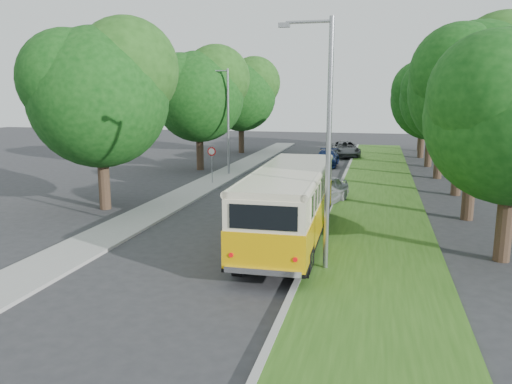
% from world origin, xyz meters
% --- Properties ---
extents(ground, '(120.00, 120.00, 0.00)m').
position_xyz_m(ground, '(0.00, 0.00, 0.00)').
color(ground, '#2B2B2E').
rests_on(ground, ground).
extents(curb, '(0.20, 70.00, 0.15)m').
position_xyz_m(curb, '(3.60, 5.00, 0.07)').
color(curb, gray).
rests_on(curb, ground).
extents(grass_verge, '(4.50, 70.00, 0.13)m').
position_xyz_m(grass_verge, '(5.95, 5.00, 0.07)').
color(grass_verge, '#2B5316').
rests_on(grass_verge, ground).
extents(sidewalk, '(2.20, 70.00, 0.12)m').
position_xyz_m(sidewalk, '(-4.80, 5.00, 0.06)').
color(sidewalk, gray).
rests_on(sidewalk, ground).
extents(treeline, '(24.27, 41.91, 9.46)m').
position_xyz_m(treeline, '(3.15, 17.99, 5.93)').
color(treeline, '#332319').
rests_on(treeline, ground).
extents(lamppost_near, '(1.71, 0.16, 8.00)m').
position_xyz_m(lamppost_near, '(4.21, -2.50, 4.37)').
color(lamppost_near, gray).
rests_on(lamppost_near, ground).
extents(lamppost_far, '(1.71, 0.16, 7.50)m').
position_xyz_m(lamppost_far, '(-4.70, 16.00, 4.12)').
color(lamppost_far, gray).
rests_on(lamppost_far, ground).
extents(warning_sign, '(0.56, 0.10, 2.50)m').
position_xyz_m(warning_sign, '(-4.50, 11.98, 1.71)').
color(warning_sign, gray).
rests_on(warning_sign, ground).
extents(vintage_bus, '(2.80, 10.14, 3.00)m').
position_xyz_m(vintage_bus, '(2.61, 0.27, 1.50)').
color(vintage_bus, '#E2A807').
rests_on(vintage_bus, ground).
extents(car_silver, '(3.02, 4.83, 1.53)m').
position_xyz_m(car_silver, '(3.00, 7.46, 0.77)').
color(car_silver, '#A8A8AC').
rests_on(car_silver, ground).
extents(car_white, '(1.76, 3.96, 1.26)m').
position_xyz_m(car_white, '(1.40, 13.63, 0.63)').
color(car_white, white).
rests_on(car_white, ground).
extents(car_blue, '(1.80, 4.43, 1.28)m').
position_xyz_m(car_blue, '(1.79, 22.51, 0.64)').
color(car_blue, navy).
rests_on(car_blue, ground).
extents(car_grey, '(3.30, 5.52, 1.43)m').
position_xyz_m(car_grey, '(2.84, 29.17, 0.72)').
color(car_grey, '#525459').
rests_on(car_grey, ground).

